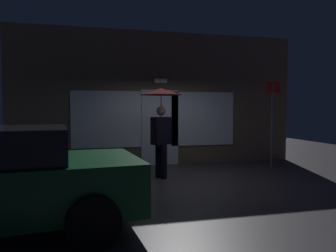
% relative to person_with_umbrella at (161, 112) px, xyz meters
% --- Properties ---
extents(ground_plane, '(18.00, 18.00, 0.00)m').
position_rel_person_with_umbrella_xyz_m(ground_plane, '(0.34, -0.46, -1.58)').
color(ground_plane, '#38353A').
extents(building_facade, '(8.39, 0.48, 3.89)m').
position_rel_person_with_umbrella_xyz_m(building_facade, '(0.33, 1.89, 0.34)').
color(building_facade, brown).
rests_on(building_facade, ground).
extents(person_with_umbrella, '(1.01, 1.01, 2.13)m').
position_rel_person_with_umbrella_xyz_m(person_with_umbrella, '(0.00, 0.00, 0.00)').
color(person_with_umbrella, black).
rests_on(person_with_umbrella, ground).
extents(street_sign_post, '(0.40, 0.07, 2.49)m').
position_rel_person_with_umbrella_xyz_m(street_sign_post, '(3.31, 0.60, -0.17)').
color(street_sign_post, '#595B60').
rests_on(street_sign_post, ground).
extents(sidewalk_bollard, '(0.28, 0.28, 0.52)m').
position_rel_person_with_umbrella_xyz_m(sidewalk_bollard, '(-1.02, 0.97, -1.32)').
color(sidewalk_bollard, '#9E998E').
rests_on(sidewalk_bollard, ground).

